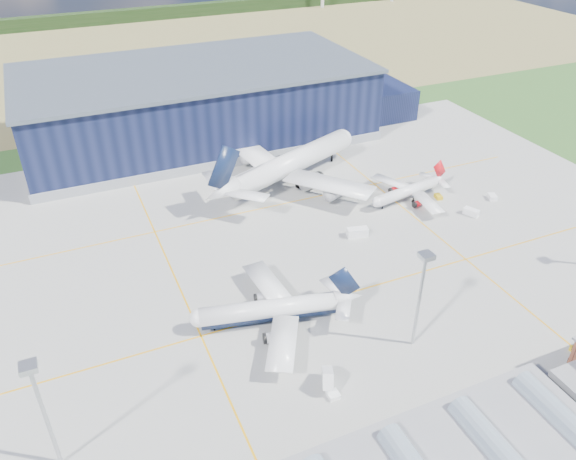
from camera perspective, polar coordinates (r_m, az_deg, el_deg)
The scene contains 16 objects.
ground at distance 138.02m, azimuth 2.02°, elevation -4.68°, with size 600.00×600.00×0.00m, color #2A541F.
apron at distance 145.32m, azimuth 0.33°, elevation -2.50°, with size 220.00×160.00×0.08m.
farmland at distance 332.93m, azimuth -15.26°, elevation 16.92°, with size 600.00×220.00×0.01m, color olive.
treeline at distance 409.35m, azimuth -17.56°, elevation 19.94°, with size 600.00×8.00×8.00m, color black.
hangar at distance 212.64m, azimuth -8.53°, elevation 12.42°, with size 145.00×62.00×26.10m.
light_mast_west at distance 97.20m, azimuth -23.91°, elevation -15.51°, with size 2.60×2.60×23.00m.
light_mast_center at distance 113.02m, azimuth 13.42°, elevation -5.50°, with size 2.60×2.60×23.00m.
airliner_navy at distance 120.75m, azimuth -2.00°, elevation -7.24°, with size 38.15×37.32×12.44m, color white, non-canonical shape.
airliner_red at distance 170.77m, azimuth 12.04°, elevation 4.36°, with size 29.79×29.14×9.71m, color white, non-canonical shape.
airliner_widebody at distance 175.89m, azimuth 0.45°, elevation 7.96°, with size 63.32×61.94×20.65m, color white, non-canonical shape.
gse_van_a at distance 153.05m, azimuth 7.08°, elevation -0.24°, with size 2.47×5.65×2.47m, color white.
gse_cart_a at distance 180.77m, azimuth 20.04°, elevation 3.17°, with size 2.16×3.23×1.40m, color white.
gse_van_b at distance 169.91m, azimuth 18.11°, elevation 1.74°, with size 1.99×4.35×1.99m, color white.
gse_tug_c at distance 176.16m, azimuth 15.02°, elevation 3.28°, with size 1.76×2.82×1.23m, color gold.
gse_cart_b at distance 183.31m, azimuth -0.57°, elevation 5.67°, with size 2.00×3.00×1.30m, color white.
airstair at distance 110.90m, azimuth 4.02°, elevation -15.11°, with size 2.00×5.00×3.20m, color white.
Camera 1 is at (-48.75, -98.62, 83.36)m, focal length 35.00 mm.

